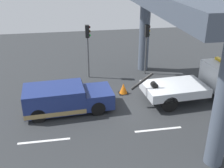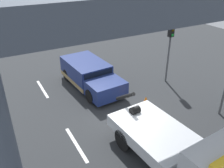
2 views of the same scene
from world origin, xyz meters
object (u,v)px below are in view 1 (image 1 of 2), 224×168
Objects in this scene: traffic_light_far at (147,39)px; traffic_light_near at (88,40)px; traffic_cone_orange at (123,89)px; towed_van_green at (64,99)px; tow_truck_white at (203,82)px.

traffic_light_near is at bearing 180.00° from traffic_light_far.
towed_van_green is at bearing -157.46° from traffic_cone_orange.
tow_truck_white is 5.17m from traffic_cone_orange.
traffic_light_far is 4.77m from traffic_cone_orange.
traffic_cone_orange is (3.96, 1.64, -0.43)m from towed_van_green.
traffic_light_near is at bearing 68.33° from towed_van_green.
traffic_cone_orange is at bearing 161.84° from tow_truck_white.
towed_van_green is 8.32m from traffic_light_far.
towed_van_green is 4.31m from traffic_cone_orange.
traffic_light_near is 4.50m from traffic_light_far.
tow_truck_white is at bearing 0.36° from towed_van_green.
traffic_light_near reaches higher than towed_van_green.
traffic_light_near is at bearing 145.08° from tow_truck_white.
towed_van_green is 5.66m from traffic_light_near.
traffic_light_far is at bearing 37.06° from towed_van_green.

